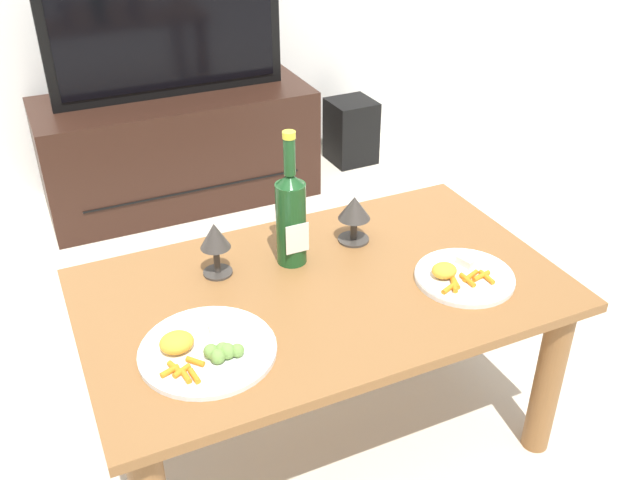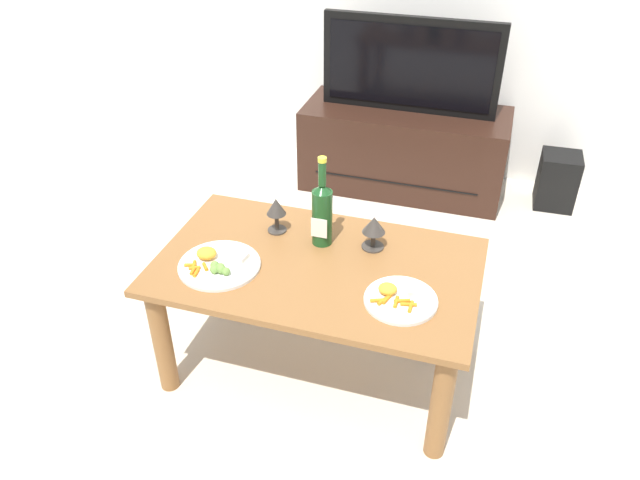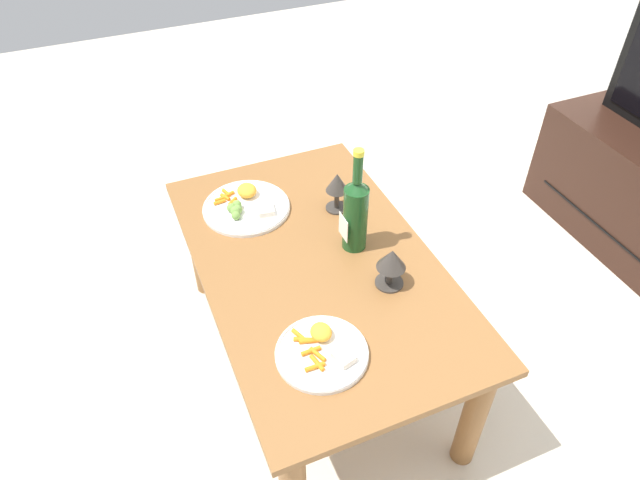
% 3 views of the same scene
% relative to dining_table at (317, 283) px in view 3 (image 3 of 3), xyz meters
% --- Properties ---
extents(ground_plane, '(6.40, 6.40, 0.00)m').
position_rel_dining_table_xyz_m(ground_plane, '(0.00, 0.00, -0.40)').
color(ground_plane, beige).
extents(dining_table, '(1.14, 0.68, 0.49)m').
position_rel_dining_table_xyz_m(dining_table, '(0.00, 0.00, 0.00)').
color(dining_table, brown).
rests_on(dining_table, ground_plane).
extents(wine_bottle, '(0.07, 0.08, 0.35)m').
position_rel_dining_table_xyz_m(wine_bottle, '(-0.02, 0.13, 0.23)').
color(wine_bottle, '#19471E').
rests_on(wine_bottle, dining_table).
extents(goblet_left, '(0.07, 0.07, 0.14)m').
position_rel_dining_table_xyz_m(goblet_left, '(-0.21, 0.16, 0.19)').
color(goblet_left, '#38332D').
rests_on(goblet_left, dining_table).
extents(goblet_right, '(0.08, 0.08, 0.13)m').
position_rel_dining_table_xyz_m(goblet_right, '(0.16, 0.16, 0.18)').
color(goblet_right, '#38332D').
rests_on(goblet_right, dining_table).
extents(dinner_plate_left, '(0.29, 0.29, 0.05)m').
position_rel_dining_table_xyz_m(dinner_plate_left, '(-0.33, -0.12, 0.10)').
color(dinner_plate_left, white).
rests_on(dinner_plate_left, dining_table).
extents(dinner_plate_right, '(0.24, 0.24, 0.05)m').
position_rel_dining_table_xyz_m(dinner_plate_right, '(0.32, -0.12, 0.10)').
color(dinner_plate_right, white).
rests_on(dinner_plate_right, dining_table).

